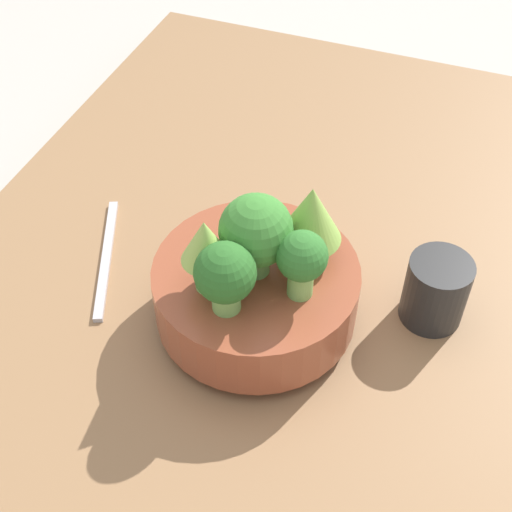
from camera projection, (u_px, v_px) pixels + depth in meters
name	position (u px, v px, depth m)	size (l,w,h in m)	color
ground_plane	(224.00, 341.00, 0.78)	(6.00, 6.00, 0.00)	#ADA89E
table	(223.00, 328.00, 0.77)	(1.15, 0.67, 0.05)	olive
bowl	(256.00, 292.00, 0.71)	(0.20, 0.20, 0.08)	brown
broccoli_floret_right	(225.00, 275.00, 0.63)	(0.06, 0.06, 0.08)	#7AB256
broccoli_floret_back	(302.00, 260.00, 0.64)	(0.05, 0.05, 0.07)	#7AB256
romanesco_piece_far	(311.00, 216.00, 0.67)	(0.06, 0.06, 0.09)	#609347
romanesco_piece_near	(203.00, 246.00, 0.64)	(0.05, 0.05, 0.08)	#7AB256
broccoli_floret_center	(256.00, 232.00, 0.65)	(0.07, 0.07, 0.09)	#609347
cup	(436.00, 291.00, 0.72)	(0.06, 0.06, 0.08)	black
fork	(106.00, 258.00, 0.80)	(0.17, 0.08, 0.01)	#B2B2B7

